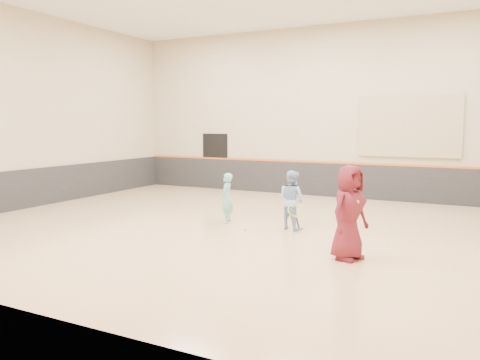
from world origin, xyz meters
The scene contains 14 objects.
room centered at (0.00, 0.00, 0.81)m, with size 15.04×12.04×6.22m.
wainscot_back centered at (0.00, 5.97, 0.60)m, with size 14.90×0.04×1.20m, color #232326.
wainscot_left centered at (-7.47, 0.00, 0.60)m, with size 0.04×11.90×1.20m, color #232326.
accent_stripe centered at (0.00, 5.96, 1.22)m, with size 14.90×0.03×0.06m, color #D85914.
acoustic_panel centered at (2.80, 5.95, 2.50)m, with size 3.20×0.08×2.00m, color tan.
doorway centered at (-4.50, 5.98, 1.10)m, with size 1.10×0.05×2.20m, color black.
girl centered at (-0.96, 0.37, 0.65)m, with size 0.48×0.31×1.31m, color #72C6C6.
instructor centered at (0.80, 0.48, 0.73)m, with size 0.71×0.55×1.45m, color #95B7E7.
young_man centered at (2.69, -1.50, 0.91)m, with size 0.89×0.58×1.81m, color maroon.
held_racket centered at (1.04, 0.05, 0.54)m, with size 0.56×0.56×0.58m, color #A6CE2D, non-canonical shape.
spare_racket centered at (-0.14, 2.88, 0.05)m, with size 0.60×0.60×0.10m, color gold, non-canonical shape.
ball_under_racket centered at (-0.12, -0.24, 0.03)m, with size 0.07×0.07×0.07m, color yellow.
ball_in_hand centered at (2.88, -1.64, 1.15)m, with size 0.07×0.07×0.07m, color #B3D030.
ball_beside_spare centered at (-0.11, 3.91, 0.03)m, with size 0.07×0.07×0.07m, color #E5EF37.
Camera 1 is at (4.76, -10.21, 2.57)m, focal length 35.00 mm.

